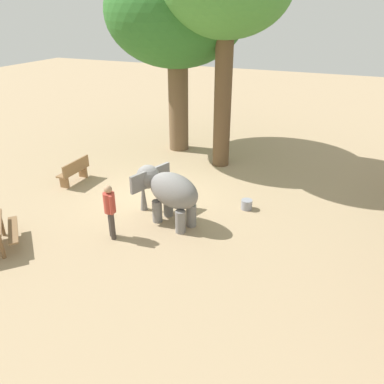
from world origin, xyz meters
name	(u,v)px	position (x,y,z in m)	size (l,w,h in m)	color
ground_plane	(154,196)	(0.00, 0.00, 0.00)	(60.00, 60.00, 0.00)	tan
elephant	(168,190)	(1.29, 1.19, 1.03)	(1.73, 2.34, 1.62)	slate
person_handler	(110,208)	(2.74, 0.14, 0.95)	(0.38, 0.40, 1.62)	#3F3833
shade_tree_main	(177,14)	(-4.80, -1.27, 5.64)	(6.07, 5.57, 7.86)	brown
wooden_bench	(74,171)	(0.12, -3.24, 0.47)	(1.40, 0.41, 0.88)	olive
feed_bucket	(247,204)	(-0.37, 3.18, 0.16)	(0.36, 0.36, 0.32)	gray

